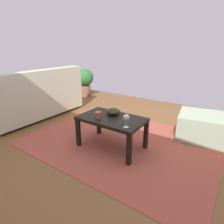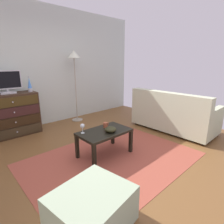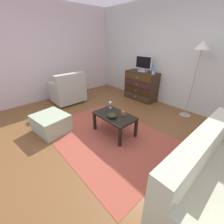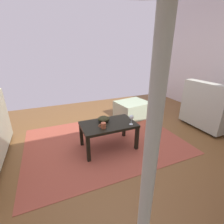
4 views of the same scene
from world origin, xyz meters
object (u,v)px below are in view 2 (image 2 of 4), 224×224
at_px(mug, 106,125).
at_px(ottoman, 92,209).
at_px(dresser, 12,115).
at_px(coffee_table, 105,134).
at_px(lava_lamp, 30,85).
at_px(bowl_decorative, 111,129).
at_px(wine_glass, 82,126).
at_px(tv, 6,82).
at_px(standing_lamp, 74,61).
at_px(couch_large, 172,115).

xyz_separation_m(mug, ottoman, (-1.10, -1.07, -0.28)).
height_order(dresser, mug, dresser).
distance_m(dresser, coffee_table, 2.15).
xyz_separation_m(lava_lamp, bowl_decorative, (0.49, -2.02, -0.57)).
distance_m(wine_glass, bowl_decorative, 0.45).
distance_m(tv, mug, 2.22).
bearing_deg(bowl_decorative, wine_glass, 143.44).
bearing_deg(ottoman, standing_lamp, 60.22).
distance_m(coffee_table, mug, 0.20).
relative_size(mug, bowl_decorative, 0.61).
relative_size(coffee_table, wine_glass, 5.38).
xyz_separation_m(dresser, coffee_table, (0.86, -1.97, -0.08)).
relative_size(tv, lava_lamp, 1.72).
bearing_deg(wine_glass, coffee_table, -27.87).
distance_m(wine_glass, standing_lamp, 2.24).
distance_m(wine_glass, couch_large, 2.22).
distance_m(dresser, wine_glass, 1.89).
height_order(coffee_table, mug, mug).
distance_m(coffee_table, wine_glass, 0.39).
xyz_separation_m(lava_lamp, mug, (0.57, -1.81, -0.56)).
bearing_deg(tv, mug, -62.18).
height_order(dresser, bowl_decorative, dresser).
distance_m(ottoman, standing_lamp, 3.57).
distance_m(lava_lamp, ottoman, 3.05).
relative_size(bowl_decorative, standing_lamp, 0.11).
bearing_deg(mug, coffee_table, -136.22).
bearing_deg(coffee_table, bowl_decorative, -66.76).
bearing_deg(dresser, bowl_decorative, -66.33).
height_order(tv, coffee_table, tv).
bearing_deg(bowl_decorative, tv, 113.39).
bearing_deg(bowl_decorative, coffee_table, 113.24).
distance_m(dresser, couch_large, 3.47).
xyz_separation_m(lava_lamp, couch_large, (2.32, -2.09, -0.69)).
height_order(tv, couch_large, tv).
bearing_deg(tv, coffee_table, -66.60).
xyz_separation_m(lava_lamp, wine_glass, (0.13, -1.76, -0.49)).
distance_m(tv, coffee_table, 2.30).
bearing_deg(coffee_table, lava_lamp, 103.04).
bearing_deg(standing_lamp, ottoman, -119.78).
height_order(ottoman, standing_lamp, standing_lamp).
distance_m(dresser, ottoman, 2.94).
bearing_deg(couch_large, wine_glass, 171.56).
xyz_separation_m(dresser, lava_lamp, (0.42, -0.04, 0.59)).
relative_size(couch_large, standing_lamp, 1.00).
height_order(dresser, couch_large, couch_large).
bearing_deg(ottoman, wine_glass, 59.45).
distance_m(dresser, standing_lamp, 1.88).
bearing_deg(tv, standing_lamp, -2.70).
xyz_separation_m(bowl_decorative, ottoman, (-1.01, -0.85, -0.28)).
bearing_deg(wine_glass, dresser, 107.00).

